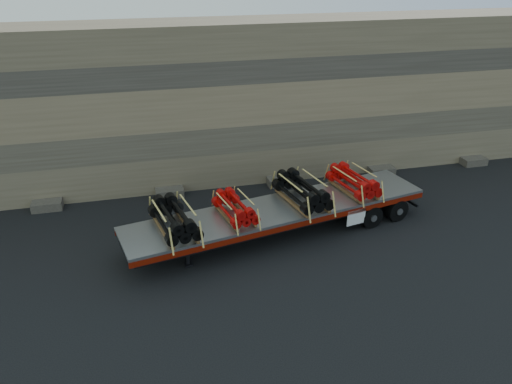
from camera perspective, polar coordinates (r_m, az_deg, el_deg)
ground at (r=18.29m, az=0.92°, el=-5.85°), size 120.00×120.00×0.00m
rock_wall at (r=22.74m, az=-3.22°, el=10.24°), size 44.00×3.00×7.00m
trailer at (r=18.54m, az=2.68°, el=-3.34°), size 11.76×4.47×1.16m
bundle_front at (r=16.78m, az=-9.31°, el=-3.13°), size 1.65×2.58×0.85m
bundle_midfront at (r=17.43m, az=-2.41°, el=-1.88°), size 1.38×2.16×0.71m
bundle_midrear at (r=18.48m, az=5.28°, el=0.03°), size 1.72×2.69×0.88m
bundle_rear at (r=19.67m, az=11.08°, el=1.16°), size 1.54×2.41×0.79m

